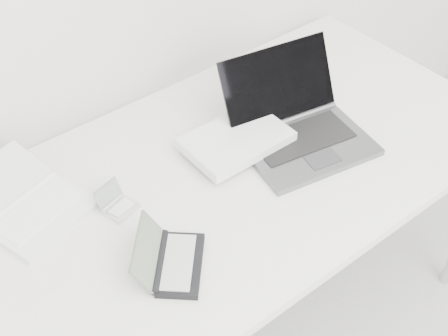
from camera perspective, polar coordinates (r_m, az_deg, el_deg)
desk at (r=1.65m, az=-0.06°, el=-1.52°), size 1.60×0.80×0.73m
laptop_large at (r=1.69m, az=4.54°, el=3.20°), size 0.49×0.39×0.21m
netbook_open_white at (r=1.58m, az=-17.34°, el=-3.36°), size 0.31×0.36×0.06m
pda_silver at (r=1.54m, az=-9.71°, el=-3.34°), size 0.09×0.10×0.06m
palmtop_charcoal at (r=1.40m, az=-4.84°, el=-8.49°), size 0.22×0.23×0.09m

